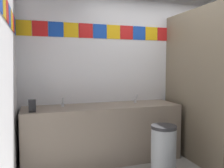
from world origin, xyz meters
The scene contains 8 objects.
wall_back centered at (0.00, 1.47, 1.44)m, with size 4.50×0.09×2.87m.
vanity_counter centered at (-1.05, 1.13, 0.43)m, with size 2.29×0.62×0.83m.
faucet_left centered at (-1.63, 1.22, 0.89)m, with size 0.04×0.10×0.14m.
faucet_right centered at (-0.48, 1.22, 0.89)m, with size 0.04×0.10×0.14m.
soap_dispenser centered at (-2.04, 0.94, 0.91)m, with size 0.09×0.09×0.16m.
stall_divider centered at (0.37, 0.49, 1.12)m, with size 0.92×1.38×2.24m.
toilet centered at (0.71, 1.02, 0.30)m, with size 0.39×0.49×0.74m.
trash_bin centered at (-0.45, 0.40, 0.33)m, with size 0.32×0.32×0.66m.
Camera 1 is at (-2.00, -2.21, 1.43)m, focal length 38.00 mm.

